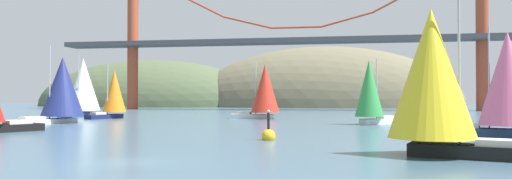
{
  "coord_description": "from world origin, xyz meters",
  "views": [
    {
      "loc": [
        11.03,
        -23.58,
        3.48
      ],
      "look_at": [
        0.0,
        38.1,
        4.33
      ],
      "focal_mm": 33.59,
      "sensor_mm": 36.0,
      "label": 1
    }
  ],
  "objects_px": {
    "sailboat_pink_spinnaker": "(506,81)",
    "sailboat_white_mainsail": "(83,86)",
    "sailboat_navy_sail": "(61,88)",
    "sailboat_green_sail": "(370,91)",
    "channel_buoy": "(268,135)",
    "sailboat_yellow_sail": "(434,77)",
    "sailboat_orange_sail": "(114,93)",
    "sailboat_scarlet_sail": "(264,90)"
  },
  "relations": [
    {
      "from": "sailboat_pink_spinnaker",
      "to": "sailboat_white_mainsail",
      "type": "bearing_deg",
      "value": 149.57
    },
    {
      "from": "sailboat_orange_sail",
      "to": "sailboat_navy_sail",
      "type": "bearing_deg",
      "value": -92.89
    },
    {
      "from": "sailboat_white_mainsail",
      "to": "channel_buoy",
      "type": "distance_m",
      "value": 54.82
    },
    {
      "from": "sailboat_navy_sail",
      "to": "sailboat_green_sail",
      "type": "bearing_deg",
      "value": 4.39
    },
    {
      "from": "sailboat_yellow_sail",
      "to": "sailboat_green_sail",
      "type": "xyz_separation_m",
      "value": [
        -1.87,
        30.57,
        -0.42
      ]
    },
    {
      "from": "channel_buoy",
      "to": "sailboat_pink_spinnaker",
      "type": "bearing_deg",
      "value": 14.62
    },
    {
      "from": "channel_buoy",
      "to": "sailboat_scarlet_sail",
      "type": "bearing_deg",
      "value": 99.7
    },
    {
      "from": "sailboat_green_sail",
      "to": "channel_buoy",
      "type": "bearing_deg",
      "value": -112.35
    },
    {
      "from": "sailboat_pink_spinnaker",
      "to": "sailboat_scarlet_sail",
      "type": "bearing_deg",
      "value": 130.18
    },
    {
      "from": "sailboat_pink_spinnaker",
      "to": "channel_buoy",
      "type": "relative_size",
      "value": 3.56
    },
    {
      "from": "sailboat_navy_sail",
      "to": "channel_buoy",
      "type": "distance_m",
      "value": 35.9
    },
    {
      "from": "sailboat_yellow_sail",
      "to": "channel_buoy",
      "type": "distance_m",
      "value": 14.46
    },
    {
      "from": "sailboat_orange_sail",
      "to": "channel_buoy",
      "type": "height_order",
      "value": "sailboat_orange_sail"
    },
    {
      "from": "sailboat_green_sail",
      "to": "channel_buoy",
      "type": "distance_m",
      "value": 24.23
    },
    {
      "from": "sailboat_pink_spinnaker",
      "to": "sailboat_navy_sail",
      "type": "height_order",
      "value": "sailboat_navy_sail"
    },
    {
      "from": "sailboat_scarlet_sail",
      "to": "channel_buoy",
      "type": "bearing_deg",
      "value": -80.3
    },
    {
      "from": "sailboat_pink_spinnaker",
      "to": "sailboat_navy_sail",
      "type": "bearing_deg",
      "value": 163.93
    },
    {
      "from": "sailboat_navy_sail",
      "to": "sailboat_white_mainsail",
      "type": "bearing_deg",
      "value": 113.05
    },
    {
      "from": "sailboat_yellow_sail",
      "to": "channel_buoy",
      "type": "relative_size",
      "value": 3.75
    },
    {
      "from": "sailboat_green_sail",
      "to": "sailboat_scarlet_sail",
      "type": "height_order",
      "value": "sailboat_scarlet_sail"
    },
    {
      "from": "sailboat_yellow_sail",
      "to": "sailboat_green_sail",
      "type": "height_order",
      "value": "sailboat_yellow_sail"
    },
    {
      "from": "sailboat_white_mainsail",
      "to": "sailboat_green_sail",
      "type": "bearing_deg",
      "value": -19.27
    },
    {
      "from": "sailboat_orange_sail",
      "to": "sailboat_scarlet_sail",
      "type": "distance_m",
      "value": 23.65
    },
    {
      "from": "sailboat_yellow_sail",
      "to": "sailboat_pink_spinnaker",
      "type": "bearing_deg",
      "value": 58.88
    },
    {
      "from": "sailboat_yellow_sail",
      "to": "sailboat_orange_sail",
      "type": "distance_m",
      "value": 57.33
    },
    {
      "from": "sailboat_orange_sail",
      "to": "sailboat_scarlet_sail",
      "type": "bearing_deg",
      "value": 5.6
    },
    {
      "from": "sailboat_pink_spinnaker",
      "to": "sailboat_navy_sail",
      "type": "relative_size",
      "value": 0.94
    },
    {
      "from": "channel_buoy",
      "to": "sailboat_green_sail",
      "type": "bearing_deg",
      "value": 67.65
    },
    {
      "from": "sailboat_orange_sail",
      "to": "sailboat_pink_spinnaker",
      "type": "bearing_deg",
      "value": -29.34
    },
    {
      "from": "sailboat_yellow_sail",
      "to": "channel_buoy",
      "type": "bearing_deg",
      "value": 142.45
    },
    {
      "from": "sailboat_yellow_sail",
      "to": "sailboat_orange_sail",
      "type": "xyz_separation_m",
      "value": [
        -40.41,
        40.67,
        -0.6
      ]
    },
    {
      "from": "sailboat_orange_sail",
      "to": "sailboat_green_sail",
      "type": "xyz_separation_m",
      "value": [
        38.54,
        -10.1,
        0.18
      ]
    },
    {
      "from": "sailboat_green_sail",
      "to": "channel_buoy",
      "type": "height_order",
      "value": "sailboat_green_sail"
    },
    {
      "from": "sailboat_navy_sail",
      "to": "sailboat_orange_sail",
      "type": "relative_size",
      "value": 1.18
    },
    {
      "from": "sailboat_pink_spinnaker",
      "to": "sailboat_orange_sail",
      "type": "xyz_separation_m",
      "value": [
        -48.5,
        27.26,
        -0.75
      ]
    },
    {
      "from": "sailboat_pink_spinnaker",
      "to": "sailboat_yellow_sail",
      "type": "height_order",
      "value": "sailboat_yellow_sail"
    },
    {
      "from": "sailboat_yellow_sail",
      "to": "sailboat_orange_sail",
      "type": "height_order",
      "value": "sailboat_yellow_sail"
    },
    {
      "from": "sailboat_green_sail",
      "to": "sailboat_white_mainsail",
      "type": "bearing_deg",
      "value": 160.73
    },
    {
      "from": "sailboat_green_sail",
      "to": "sailboat_orange_sail",
      "type": "bearing_deg",
      "value": 165.32
    },
    {
      "from": "sailboat_pink_spinnaker",
      "to": "sailboat_green_sail",
      "type": "xyz_separation_m",
      "value": [
        -9.96,
        17.17,
        -0.56
      ]
    },
    {
      "from": "channel_buoy",
      "to": "sailboat_yellow_sail",
      "type": "bearing_deg",
      "value": -37.55
    },
    {
      "from": "sailboat_orange_sail",
      "to": "sailboat_white_mainsail",
      "type": "relative_size",
      "value": 0.8
    }
  ]
}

